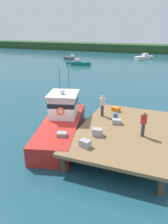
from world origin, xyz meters
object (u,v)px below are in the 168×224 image
(crate_stack_near_edge, at_px, (85,143))
(deckhand_by_the_boat, at_px, (102,105))
(moored_boat_far_right, at_px, (71,58))
(bait_bucket, at_px, (116,116))
(crate_single_far, at_px, (117,121))
(moored_boat_far_left, at_px, (79,63))
(crate_stack_mid_dock, at_px, (97,132))
(main_fishing_boat, at_px, (62,121))
(crate_single_by_cleat, at_px, (116,109))
(moored_boat_outer_mooring, at_px, (144,57))
(deckhand_further_back, at_px, (143,123))

(crate_stack_near_edge, xyz_separation_m, deckhand_by_the_boat, (-0.51, 4.87, 0.66))
(moored_boat_far_right, bearing_deg, bait_bucket, -60.86)
(crate_single_far, relative_size, moored_boat_far_left, 0.12)
(crate_stack_mid_dock, bearing_deg, main_fishing_boat, 153.69)
(crate_stack_mid_dock, relative_size, bait_bucket, 1.76)
(main_fishing_boat, relative_size, crate_stack_near_edge, 16.56)
(crate_single_by_cleat, relative_size, crate_stack_near_edge, 1.00)
(moored_boat_far_right, bearing_deg, crate_stack_near_edge, -64.46)
(bait_bucket, bearing_deg, moored_boat_far_right, 119.14)
(moored_boat_outer_mooring, bearing_deg, crate_single_by_cleat, -85.40)
(main_fishing_boat, xyz_separation_m, crate_single_far, (3.92, 0.63, 0.36))
(crate_single_by_cleat, distance_m, moored_boat_far_right, 39.77)
(main_fishing_boat, height_order, deckhand_further_back, main_fishing_boat)
(bait_bucket, xyz_separation_m, deckhand_by_the_boat, (-1.04, -0.02, 0.69))
(deckhand_by_the_boat, xyz_separation_m, moored_boat_outer_mooring, (-2.62, 42.97, -1.56))
(deckhand_by_the_boat, height_order, moored_boat_outer_mooring, deckhand_by_the_boat)
(main_fishing_boat, height_order, crate_single_by_cleat, main_fishing_boat)
(crate_stack_mid_dock, bearing_deg, crate_single_far, 73.31)
(main_fishing_boat, bearing_deg, moored_boat_outer_mooring, 90.10)
(crate_single_by_cleat, bearing_deg, deckhand_by_the_boat, -116.60)
(crate_single_by_cleat, bearing_deg, crate_stack_near_edge, -91.86)
(main_fishing_boat, bearing_deg, moored_boat_far_right, 113.63)
(crate_single_far, relative_size, crate_stack_mid_dock, 1.00)
(crate_stack_mid_dock, bearing_deg, moored_boat_far_right, 116.67)
(deckhand_by_the_boat, xyz_separation_m, moored_boat_far_right, (-19.00, 35.95, -1.67))
(crate_single_far, bearing_deg, crate_stack_near_edge, -102.77)
(crate_stack_mid_dock, relative_size, moored_boat_far_left, 0.12)
(crate_stack_near_edge, relative_size, bait_bucket, 1.76)
(moored_boat_far_right, bearing_deg, deckhand_by_the_boat, -62.15)
(bait_bucket, height_order, deckhand_further_back, deckhand_further_back)
(crate_single_far, distance_m, moored_boat_outer_mooring, 44.19)
(bait_bucket, distance_m, moored_boat_far_right, 41.15)
(crate_stack_near_edge, distance_m, moored_boat_far_left, 36.82)
(crate_single_far, xyz_separation_m, moored_boat_far_left, (-15.43, 29.97, -0.92))
(crate_single_far, distance_m, crate_single_by_cleat, 2.55)
(crate_single_by_cleat, distance_m, crate_stack_near_edge, 6.30)
(crate_stack_near_edge, bearing_deg, main_fishing_boat, 133.63)
(crate_single_far, relative_size, crate_stack_near_edge, 1.00)
(crate_stack_near_edge, height_order, deckhand_by_the_boat, deckhand_by_the_boat)
(crate_single_by_cleat, relative_size, deckhand_by_the_boat, 0.37)
(moored_boat_outer_mooring, height_order, moored_boat_far_left, moored_boat_outer_mooring)
(crate_single_far, height_order, crate_stack_near_edge, crate_stack_near_edge)
(crate_single_by_cleat, bearing_deg, moored_boat_outer_mooring, 94.60)
(main_fishing_boat, height_order, crate_stack_near_edge, main_fishing_boat)
(bait_bucket, height_order, moored_boat_far_right, bait_bucket)
(deckhand_by_the_boat, bearing_deg, crate_stack_mid_dock, -77.78)
(main_fishing_boat, bearing_deg, crate_single_far, 9.13)
(crate_stack_near_edge, bearing_deg, deckhand_further_back, 41.95)
(bait_bucket, relative_size, moored_boat_far_right, 0.07)
(deckhand_by_the_boat, distance_m, moored_boat_far_left, 32.21)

